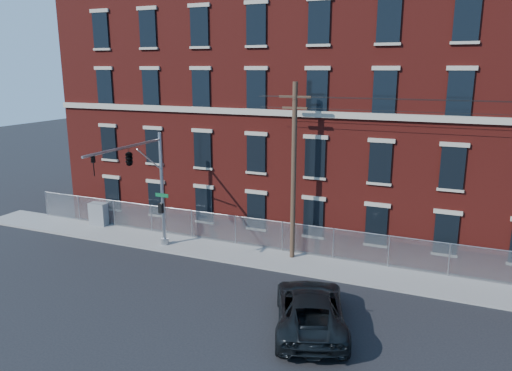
{
  "coord_description": "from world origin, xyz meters",
  "views": [
    {
      "loc": [
        10.3,
        -19.58,
        10.83
      ],
      "look_at": [
        0.39,
        4.0,
        4.61
      ],
      "focal_mm": 33.99,
      "sensor_mm": 36.0,
      "label": 1
    }
  ],
  "objects": [
    {
      "name": "mill_building",
      "position": [
        12.0,
        13.93,
        8.15
      ],
      "size": [
        55.3,
        14.32,
        16.3
      ],
      "color": "#621610",
      "rests_on": "ground"
    },
    {
      "name": "sidewalk",
      "position": [
        12.0,
        5.0,
        0.06
      ],
      "size": [
        65.0,
        3.0,
        0.12
      ],
      "primitive_type": "cube",
      "color": "gray",
      "rests_on": "ground"
    },
    {
      "name": "pickup_truck",
      "position": [
        5.16,
        -1.38,
        0.86
      ],
      "size": [
        4.73,
        6.79,
        1.72
      ],
      "primitive_type": "imported",
      "rotation": [
        0.0,
        0.0,
        3.47
      ],
      "color": "black",
      "rests_on": "ground"
    },
    {
      "name": "traffic_signal_mast",
      "position": [
        -6.0,
        2.18,
        5.39
      ],
      "size": [
        0.9,
        6.75,
        7.0
      ],
      "color": "#9EA0A5",
      "rests_on": "ground"
    },
    {
      "name": "chain_link_fence",
      "position": [
        12.0,
        6.3,
        1.06
      ],
      "size": [
        59.06,
        0.06,
        1.85
      ],
      "color": "#A5A8AD",
      "rests_on": "ground"
    },
    {
      "name": "utility_pole_near",
      "position": [
        2.0,
        5.6,
        5.34
      ],
      "size": [
        1.8,
        0.28,
        10.0
      ],
      "color": "#4D3626",
      "rests_on": "ground"
    },
    {
      "name": "utility_cabinet",
      "position": [
        -12.39,
        6.0,
        0.91
      ],
      "size": [
        1.28,
        0.68,
        1.57
      ],
      "primitive_type": "cube",
      "rotation": [
        0.0,
        0.0,
        0.04
      ],
      "color": "slate",
      "rests_on": "sidewalk"
    },
    {
      "name": "ground",
      "position": [
        0.0,
        0.0,
        0.0
      ],
      "size": [
        140.0,
        140.0,
        0.0
      ],
      "primitive_type": "plane",
      "color": "black",
      "rests_on": "ground"
    }
  ]
}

